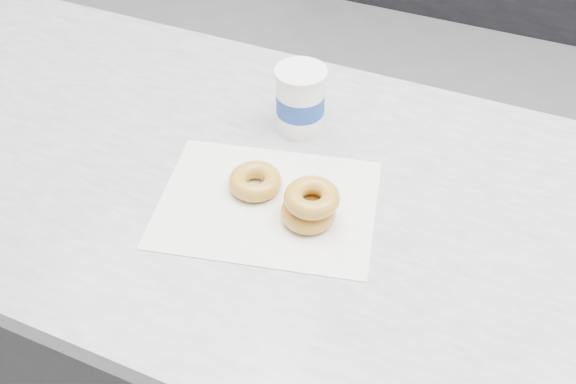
% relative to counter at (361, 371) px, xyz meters
% --- Properties ---
extents(ground, '(5.00, 5.00, 0.00)m').
position_rel_counter_xyz_m(ground, '(0.00, 0.60, -0.45)').
color(ground, gray).
rests_on(ground, ground).
extents(counter, '(3.06, 0.76, 0.90)m').
position_rel_counter_xyz_m(counter, '(0.00, 0.00, 0.00)').
color(counter, '#333335').
rests_on(counter, ground).
extents(wax_paper, '(0.39, 0.33, 0.00)m').
position_rel_counter_xyz_m(wax_paper, '(-0.18, -0.04, 0.45)').
color(wax_paper, white).
rests_on(wax_paper, counter).
extents(donut_single, '(0.10, 0.10, 0.03)m').
position_rel_counter_xyz_m(donut_single, '(-0.21, -0.02, 0.46)').
color(donut_single, gold).
rests_on(donut_single, wax_paper).
extents(donut_stack, '(0.11, 0.11, 0.06)m').
position_rel_counter_xyz_m(donut_stack, '(-0.10, -0.05, 0.48)').
color(donut_stack, gold).
rests_on(donut_stack, wax_paper).
extents(coffee_cup, '(0.10, 0.10, 0.12)m').
position_rel_counter_xyz_m(coffee_cup, '(-0.21, 0.16, 0.51)').
color(coffee_cup, white).
rests_on(coffee_cup, counter).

